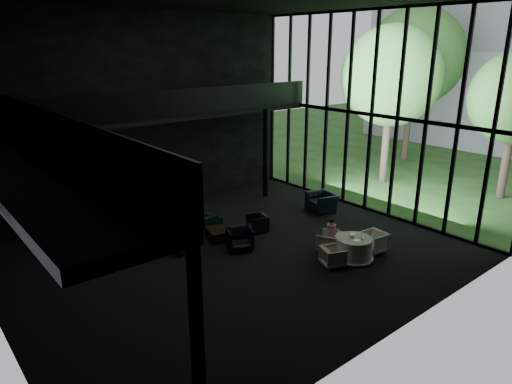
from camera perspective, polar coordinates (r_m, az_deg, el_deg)
floor at (r=15.42m, az=-2.73°, el=-7.67°), size 14.00×12.00×0.02m
wall_back at (r=19.26m, az=-13.84°, el=9.47°), size 14.00×0.04×8.00m
wall_front at (r=10.12m, az=17.79°, el=1.86°), size 14.00×0.04×8.00m
curtain_wall at (r=19.08m, az=14.25°, el=9.37°), size 0.20×12.00×8.00m
mezzanine_left at (r=11.72m, az=-27.24°, el=2.83°), size 2.00×12.00×0.25m
mezzanine_back at (r=18.84m, az=-9.72°, el=9.56°), size 12.00×2.00×0.25m
railing_left at (r=11.83m, az=-22.95°, el=6.52°), size 0.06×12.00×1.00m
railing_back at (r=17.91m, az=-8.18°, el=11.14°), size 12.00×0.06×1.00m
column_sw at (r=7.90m, az=-7.34°, el=-18.30°), size 0.24×0.24×4.00m
column_nw at (r=17.82m, az=-27.45°, el=0.70°), size 0.24×0.24×4.00m
column_ne at (r=20.57m, az=1.21°, el=4.82°), size 0.24×0.24×4.00m
tree_near at (r=23.40m, az=16.58°, el=13.71°), size 4.80×4.80×7.65m
tree_far at (r=28.65m, az=19.20°, el=15.62°), size 5.60×5.60×8.80m
console at (r=17.56m, az=-12.19°, el=-3.66°), size 2.00×0.45×0.64m
bronze_urn at (r=17.45m, az=-12.69°, el=-0.80°), size 0.69×0.69×1.29m
side_table_left at (r=17.10m, az=-17.18°, el=-4.75°), size 0.55×0.55×0.60m
table_lamp_left at (r=16.66m, az=-17.18°, el=-2.38°), size 0.42×0.42×0.71m
side_table_right at (r=18.46m, az=-8.10°, el=-2.44°), size 0.53×0.53×0.58m
table_lamp_right at (r=18.13m, az=-8.01°, el=-0.38°), size 0.37×0.37×0.61m
sofa at (r=17.14m, az=-7.30°, el=-3.80°), size 1.89×0.86×0.71m
lounge_armchair_west at (r=15.60m, az=-9.31°, el=-5.78°), size 0.95×1.00×0.89m
lounge_armchair_east at (r=17.05m, az=0.20°, el=-3.92°), size 0.73×0.75×0.63m
lounge_armchair_south at (r=15.52m, az=-2.06°, el=-5.62°), size 1.16×1.13×0.92m
window_armchair at (r=19.25m, az=8.26°, el=-0.76°), size 1.10×1.43×1.11m
coffee_table at (r=16.45m, az=-4.41°, el=-5.26°), size 1.09×1.09×0.39m
dining_table at (r=15.20m, az=12.10°, el=-7.11°), size 1.31×1.31×0.75m
dining_chair_north at (r=15.61m, az=9.13°, el=-6.11°), size 0.91×0.89×0.72m
dining_chair_east at (r=15.88m, az=14.47°, el=-5.96°), size 0.76×0.80×0.77m
dining_chair_west at (r=14.66m, az=9.60°, el=-7.98°), size 0.75×0.77×0.62m
child at (r=15.65m, az=9.40°, el=-4.41°), size 0.30×0.30×0.65m
plate_a at (r=14.84m, az=12.52°, el=-5.94°), size 0.27×0.27×0.01m
plate_b at (r=15.31m, az=12.03°, el=-5.15°), size 0.23×0.23×0.01m
saucer at (r=15.18m, az=13.18°, el=-5.45°), size 0.17×0.17×0.01m
coffee_cup at (r=15.09m, az=13.10°, el=-5.45°), size 0.09×0.09×0.06m
cereal_bowl at (r=15.05m, az=11.91°, el=-5.41°), size 0.18×0.18×0.09m
cream_pot at (r=14.96m, az=13.16°, el=-5.69°), size 0.07×0.07×0.07m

